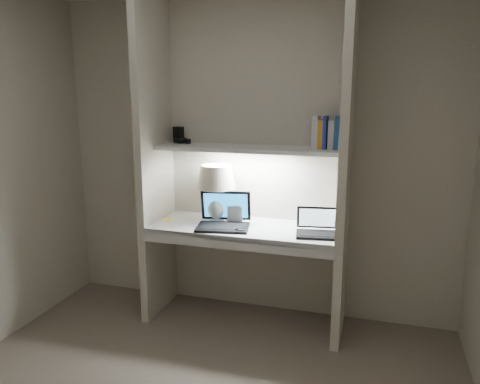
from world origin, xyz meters
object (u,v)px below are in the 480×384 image
at_px(laptop_netbook, 317,228).
at_px(laptop_main, 224,219).
at_px(table_lamp, 216,184).
at_px(book_row, 328,133).
at_px(speaker, 235,212).

bearing_deg(laptop_netbook, laptop_main, 171.36).
bearing_deg(table_lamp, laptop_main, -50.67).
distance_m(laptop_netbook, book_row, 0.69).
bearing_deg(laptop_main, laptop_netbook, -10.21).
xyz_separation_m(table_lamp, laptop_netbook, (0.81, -0.13, -0.26)).
bearing_deg(laptop_netbook, table_lamp, 162.46).
height_order(laptop_main, laptop_netbook, laptop_main).
height_order(table_lamp, laptop_netbook, table_lamp).
xyz_separation_m(laptop_main, book_row, (0.73, 0.19, 0.65)).
xyz_separation_m(laptop_netbook, book_row, (0.03, 0.19, 0.66)).
xyz_separation_m(laptop_main, laptop_netbook, (0.70, 0.00, -0.01)).
relative_size(laptop_netbook, book_row, 1.40).
bearing_deg(laptop_main, speaker, 63.07).
xyz_separation_m(laptop_main, speaker, (0.04, 0.15, 0.02)).
relative_size(laptop_main, laptop_netbook, 1.33).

